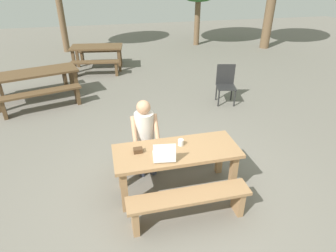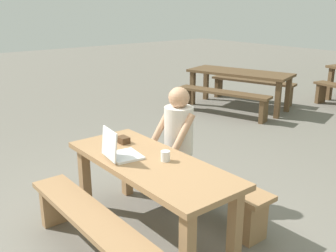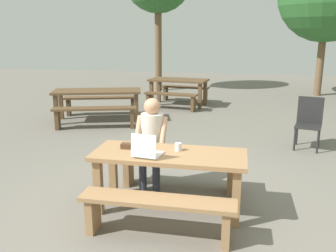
{
  "view_description": "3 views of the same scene",
  "coord_description": "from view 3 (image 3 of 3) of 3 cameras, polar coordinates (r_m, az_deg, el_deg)",
  "views": [
    {
      "loc": [
        -0.88,
        -3.17,
        2.9
      ],
      "look_at": [
        -0.06,
        0.25,
        0.96
      ],
      "focal_mm": 30.42,
      "sensor_mm": 36.0,
      "label": 1
    },
    {
      "loc": [
        2.52,
        -1.83,
        2.0
      ],
      "look_at": [
        -0.06,
        0.25,
        0.96
      ],
      "focal_mm": 41.52,
      "sensor_mm": 36.0,
      "label": 2
    },
    {
      "loc": [
        0.76,
        -3.87,
        2.04
      ],
      "look_at": [
        -0.06,
        0.25,
        0.96
      ],
      "focal_mm": 38.91,
      "sensor_mm": 36.0,
      "label": 3
    }
  ],
  "objects": [
    {
      "name": "ground_plane",
      "position": [
        4.44,
        0.17,
        -12.9
      ],
      "size": [
        30.0,
        30.0,
        0.0
      ],
      "primitive_type": "plane",
      "color": "slate"
    },
    {
      "name": "picnic_table_front",
      "position": [
        4.2,
        0.17,
        -5.73
      ],
      "size": [
        1.75,
        0.7,
        0.71
      ],
      "color": "#9E754C",
      "rests_on": "ground"
    },
    {
      "name": "bench_near",
      "position": [
        3.75,
        -1.72,
        -12.81
      ],
      "size": [
        1.58,
        0.3,
        0.43
      ],
      "color": "#9E754C",
      "rests_on": "ground"
    },
    {
      "name": "bench_far",
      "position": [
        4.87,
        1.6,
        -6.21
      ],
      "size": [
        1.58,
        0.3,
        0.43
      ],
      "color": "#9E754C",
      "rests_on": "ground"
    },
    {
      "name": "laptop",
      "position": [
        4.02,
        -3.38,
        -3.93
      ],
      "size": [
        0.33,
        0.33,
        0.28
      ],
      "rotation": [
        0.0,
        0.0,
        3.01
      ],
      "color": "white",
      "rests_on": "picnic_table_front"
    },
    {
      "name": "small_pouch",
      "position": [
        4.34,
        -6.53,
        -3.11
      ],
      "size": [
        0.12,
        0.09,
        0.06
      ],
      "color": "#4C331E",
      "rests_on": "picnic_table_front"
    },
    {
      "name": "coffee_mug",
      "position": [
        4.23,
        1.6,
        -3.29
      ],
      "size": [
        0.08,
        0.08,
        0.09
      ],
      "color": "white",
      "rests_on": "picnic_table_front"
    },
    {
      "name": "person_seated",
      "position": [
        4.78,
        -2.57,
        -1.69
      ],
      "size": [
        0.41,
        0.41,
        1.22
      ],
      "color": "#333847",
      "rests_on": "ground"
    },
    {
      "name": "plastic_chair",
      "position": [
        7.0,
        21.19,
        0.6
      ],
      "size": [
        0.53,
        0.53,
        0.92
      ],
      "rotation": [
        0.0,
        0.0,
        6.05
      ],
      "color": "#262626",
      "rests_on": "ground"
    },
    {
      "name": "picnic_table_mid",
      "position": [
        8.65,
        -11.01,
        4.83
      ],
      "size": [
        2.14,
        1.29,
        0.74
      ],
      "rotation": [
        0.0,
        0.0,
        0.28
      ],
      "color": "brown",
      "rests_on": "ground"
    },
    {
      "name": "bench_mid_south",
      "position": [
        8.04,
        -11.4,
        2.05
      ],
      "size": [
        1.82,
        0.79,
        0.46
      ],
      "rotation": [
        0.0,
        0.0,
        0.28
      ],
      "color": "brown",
      "rests_on": "ground"
    },
    {
      "name": "bench_mid_north",
      "position": [
        9.37,
        -10.51,
        3.84
      ],
      "size": [
        1.82,
        0.79,
        0.46
      ],
      "rotation": [
        0.0,
        0.0,
        0.28
      ],
      "color": "brown",
      "rests_on": "ground"
    },
    {
      "name": "picnic_table_rear",
      "position": [
        10.4,
        1.65,
        6.67
      ],
      "size": [
        1.71,
        1.01,
        0.75
      ],
      "rotation": [
        0.0,
        0.0,
        -0.13
      ],
      "color": "brown",
      "rests_on": "ground"
    },
    {
      "name": "bench_rear_south",
      "position": [
        9.8,
        0.43,
        4.43
      ],
      "size": [
        1.48,
        0.49,
        0.46
      ],
      "rotation": [
        0.0,
        0.0,
        -0.13
      ],
      "color": "brown",
      "rests_on": "ground"
    },
    {
      "name": "bench_rear_north",
      "position": [
        11.09,
        2.71,
        5.6
      ],
      "size": [
        1.48,
        0.49,
        0.46
      ],
      "rotation": [
        0.0,
        0.0,
        -0.13
      ],
      "color": "brown",
      "rests_on": "ground"
    }
  ]
}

